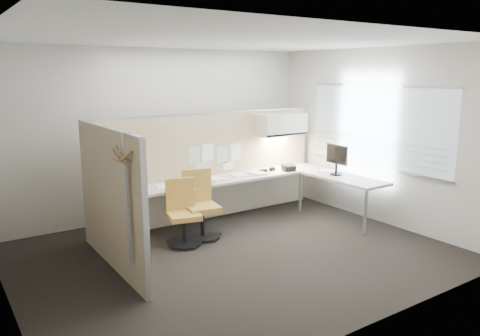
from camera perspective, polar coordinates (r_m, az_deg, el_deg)
floor at (r=6.43m, az=-0.62°, el=-10.43°), size 5.50×4.50×0.01m
ceiling at (r=5.97m, az=-0.68°, el=15.43°), size 5.50×4.50×0.01m
wall_back at (r=8.00m, az=-9.57°, el=4.20°), size 5.50×0.02×2.80m
wall_front at (r=4.38m, az=15.78°, el=-2.09°), size 5.50×0.02×2.80m
wall_right at (r=7.88m, az=16.33°, el=3.78°), size 0.02×4.50×2.80m
window_pane at (r=7.84m, az=16.28°, el=4.86°), size 0.01×2.80×1.30m
partition_back at (r=7.76m, az=-3.75°, el=0.18°), size 4.10×0.06×1.75m
partition_left at (r=5.96m, az=-15.53°, el=-3.72°), size 0.06×2.20×1.75m
desk at (r=7.63m, az=0.55°, el=-2.09°), size 4.00×2.07×0.73m
overhead_bin at (r=8.26m, az=5.09°, el=5.30°), size 0.90×0.36×0.38m
task_light_strip at (r=8.28m, az=5.06°, el=3.86°), size 0.60×0.06×0.02m
pinned_papers at (r=7.74m, az=-3.13°, el=1.35°), size 1.01×0.00×0.47m
poster at (r=6.98m, az=-15.09°, el=3.08°), size 0.28×0.00×0.35m
chair_left at (r=6.70m, az=-7.00°, el=-5.66°), size 0.51×0.53×0.92m
chair_right at (r=6.94m, az=-4.84°, el=-4.73°), size 0.53×0.55×0.99m
monitor at (r=7.89m, az=11.70°, el=1.23°), size 0.20×0.48×0.50m
phone at (r=8.15m, az=5.93°, el=0.02°), size 0.24×0.22×0.12m
stapler at (r=8.01m, az=2.85°, el=-0.33°), size 0.15×0.07×0.05m
tape_dispenser at (r=8.13m, az=3.95°, el=-0.13°), size 0.11×0.08×0.06m
coat_hook at (r=5.12m, az=-14.03°, el=0.04°), size 0.18×0.48×1.43m
paper_stack_0 at (r=6.82m, az=-12.67°, el=-2.78°), size 0.27×0.33×0.03m
paper_stack_1 at (r=7.04m, az=-9.22°, el=-2.23°), size 0.29×0.34×0.02m
paper_stack_2 at (r=7.39m, az=-2.90°, el=-1.39°), size 0.25×0.32×0.04m
paper_stack_3 at (r=7.74m, az=-0.13°, el=-0.85°), size 0.28×0.34×0.02m
paper_stack_4 at (r=7.86m, az=2.15°, el=-0.63°), size 0.23×0.30×0.03m
paper_stack_5 at (r=8.17m, az=10.67°, el=-0.38°), size 0.32×0.36×0.02m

